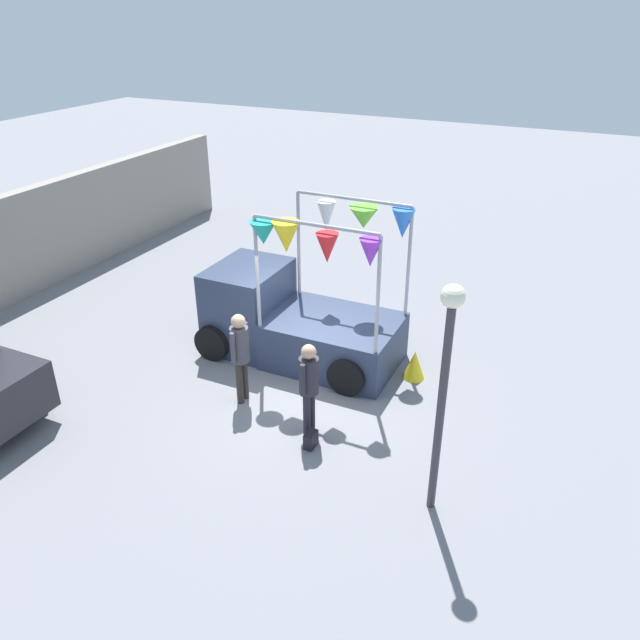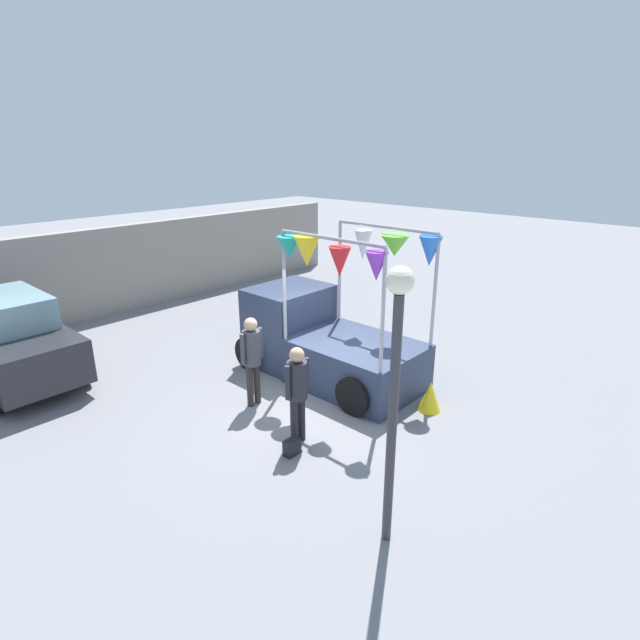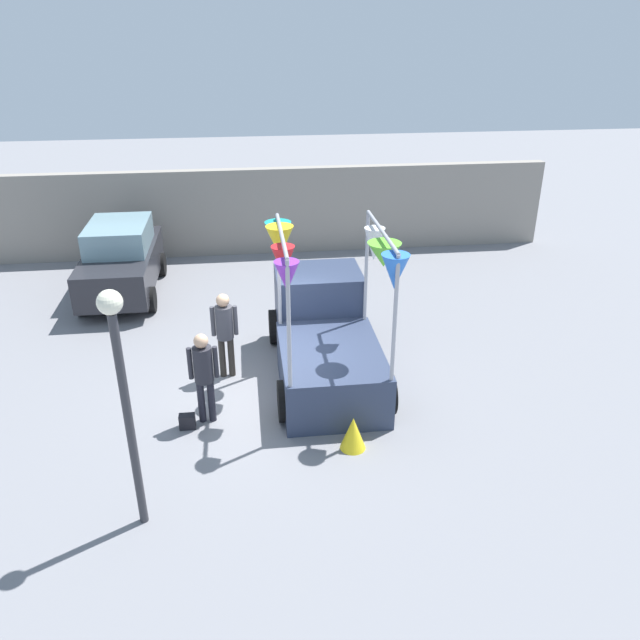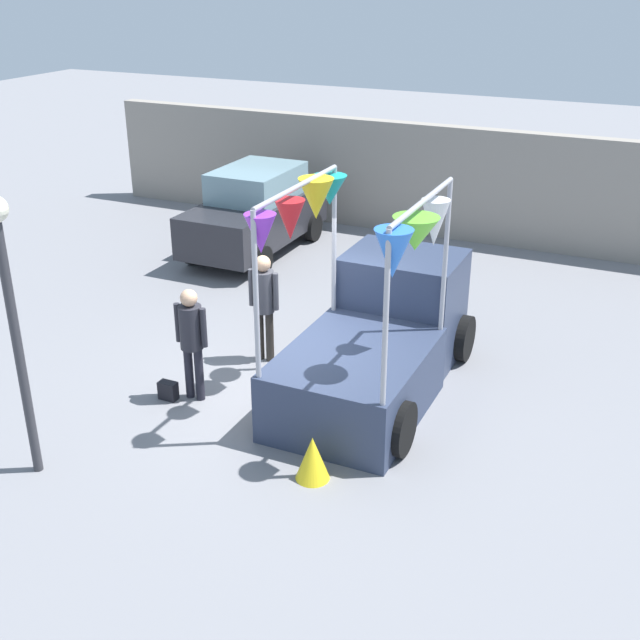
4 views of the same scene
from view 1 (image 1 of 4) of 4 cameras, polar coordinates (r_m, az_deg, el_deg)
name	(u,v)px [view 1 (image 1 of 4)]	position (r m, az deg, el deg)	size (l,w,h in m)	color
ground_plane	(299,386)	(12.31, -1.90, -6.07)	(60.00, 60.00, 0.00)	slate
vendor_truck	(290,314)	(13.02, -2.77, 0.56)	(2.44, 4.10, 3.30)	#2D3851
person_customer	(309,381)	(10.51, -1.03, -5.57)	(0.53, 0.34, 1.75)	black
person_vendor	(240,349)	(11.42, -7.33, -2.68)	(0.53, 0.34, 1.81)	#2D2823
handbag	(311,440)	(10.73, -0.85, -10.88)	(0.28, 0.16, 0.28)	black
street_lamp	(445,370)	(8.46, 11.37, -4.46)	(0.32, 0.32, 3.63)	#333338
folded_kite_bundle_sunflower	(414,365)	(12.55, 8.63, -4.06)	(0.44, 0.44, 0.60)	yellow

